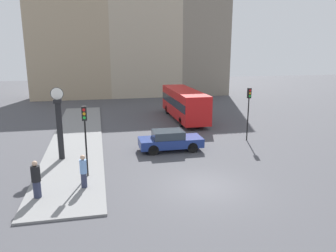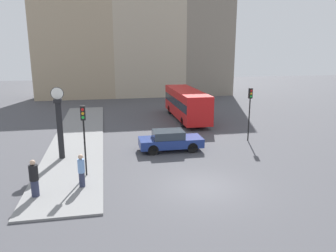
% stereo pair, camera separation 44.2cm
% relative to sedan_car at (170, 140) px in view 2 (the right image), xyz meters
% --- Properties ---
extents(ground_plane, '(120.00, 120.00, 0.00)m').
position_rel_sedan_car_xyz_m(ground_plane, '(0.44, -6.26, -0.72)').
color(ground_plane, '#47474C').
extents(sidewalk_corner, '(3.75, 25.68, 0.10)m').
position_rel_sedan_car_xyz_m(sidewalk_corner, '(-6.40, 4.58, -0.67)').
color(sidewalk_corner, gray).
rests_on(sidewalk_corner, ground_plane).
extents(building_row, '(27.71, 5.00, 18.71)m').
position_rel_sedan_car_xyz_m(building_row, '(1.16, 26.63, 7.55)').
color(building_row, tan).
rests_on(building_row, ground_plane).
extents(sedan_car, '(4.30, 1.76, 1.41)m').
position_rel_sedan_car_xyz_m(sedan_car, '(0.00, 0.00, 0.00)').
color(sedan_car, navy).
rests_on(sedan_car, ground_plane).
extents(bus_distant, '(2.35, 9.74, 2.90)m').
position_rel_sedan_car_xyz_m(bus_distant, '(3.52, 9.48, 0.93)').
color(bus_distant, red).
rests_on(bus_distant, ground_plane).
extents(traffic_light_near, '(0.26, 0.24, 3.84)m').
position_rel_sedan_car_xyz_m(traffic_light_near, '(-5.41, -3.75, 2.12)').
color(traffic_light_near, black).
rests_on(traffic_light_near, sidewalk_corner).
extents(traffic_light_far, '(0.26, 0.24, 3.99)m').
position_rel_sedan_car_xyz_m(traffic_light_far, '(6.30, 1.28, 2.12)').
color(traffic_light_far, black).
rests_on(traffic_light_far, ground_plane).
extents(street_clock, '(0.76, 0.46, 4.48)m').
position_rel_sedan_car_xyz_m(street_clock, '(-7.07, -0.52, 1.52)').
color(street_clock, black).
rests_on(street_clock, sidewalk_corner).
extents(pedestrian_blue_stripe, '(0.34, 0.34, 1.69)m').
position_rel_sedan_car_xyz_m(pedestrian_blue_stripe, '(-5.55, -5.27, 0.23)').
color(pedestrian_blue_stripe, '#2D334C').
rests_on(pedestrian_blue_stripe, sidewalk_corner).
extents(pedestrian_black_jacket, '(0.42, 0.42, 1.79)m').
position_rel_sedan_car_xyz_m(pedestrian_black_jacket, '(-7.64, -5.97, 0.26)').
color(pedestrian_black_jacket, '#2D334C').
rests_on(pedestrian_black_jacket, sidewalk_corner).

